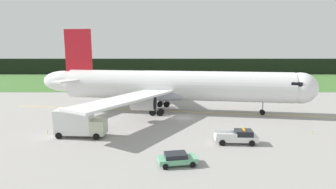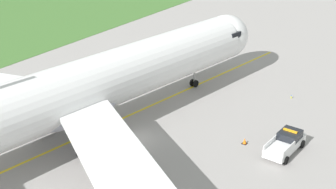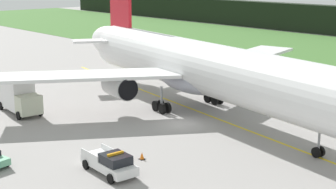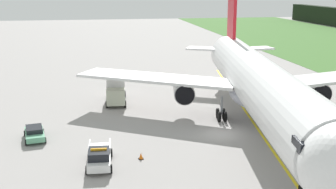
{
  "view_description": "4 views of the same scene",
  "coord_description": "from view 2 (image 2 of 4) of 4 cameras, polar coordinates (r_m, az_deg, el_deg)",
  "views": [
    {
      "loc": [
        -2.67,
        -46.72,
        12.26
      ],
      "look_at": [
        -2.72,
        5.94,
        3.08
      ],
      "focal_mm": 29.12,
      "sensor_mm": 36.0,
      "label": 1
    },
    {
      "loc": [
        -31.8,
        -25.67,
        23.17
      ],
      "look_at": [
        1.94,
        -2.7,
        4.84
      ],
      "focal_mm": 50.52,
      "sensor_mm": 36.0,
      "label": 2
    },
    {
      "loc": [
        37.2,
        -34.34,
        15.19
      ],
      "look_at": [
        1.8,
        -3.34,
        3.93
      ],
      "focal_mm": 55.26,
      "sensor_mm": 36.0,
      "label": 3
    },
    {
      "loc": [
        42.08,
        -13.29,
        15.62
      ],
      "look_at": [
        0.96,
        -6.04,
        4.89
      ],
      "focal_mm": 45.81,
      "sensor_mm": 36.0,
      "label": 4
    }
  ],
  "objects": [
    {
      "name": "apron_cone",
      "position": [
        46.61,
        9.23,
        -5.56
      ],
      "size": [
        0.48,
        0.48,
        0.61
      ],
      "color": "black",
      "rests_on": "ground"
    },
    {
      "name": "airliner",
      "position": [
        46.48,
        -9.89,
        0.74
      ],
      "size": [
        52.51,
        42.55,
        15.73
      ],
      "color": "silver",
      "rests_on": "ground"
    },
    {
      "name": "taxiway_edge_light_east",
      "position": [
        57.3,
        14.66,
        -0.26
      ],
      "size": [
        0.12,
        0.12,
        0.42
      ],
      "color": "yellow",
      "rests_on": "ground"
    },
    {
      "name": "ops_pickup_truck",
      "position": [
        45.86,
        14.04,
        -5.67
      ],
      "size": [
        5.49,
        2.47,
        1.94
      ],
      "color": "white",
      "rests_on": "ground"
    },
    {
      "name": "ground",
      "position": [
        46.98,
        -4.08,
        -5.44
      ],
      "size": [
        320.0,
        320.0,
        0.0
      ],
      "primitive_type": "plane",
      "color": "gray"
    },
    {
      "name": "taxiway_centerline_main",
      "position": [
        48.88,
        -9.06,
        -4.44
      ],
      "size": [
        66.67,
        10.51,
        0.01
      ],
      "primitive_type": "cube",
      "rotation": [
        0.0,
        0.0,
        -0.15
      ],
      "color": "yellow",
      "rests_on": "ground"
    }
  ]
}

